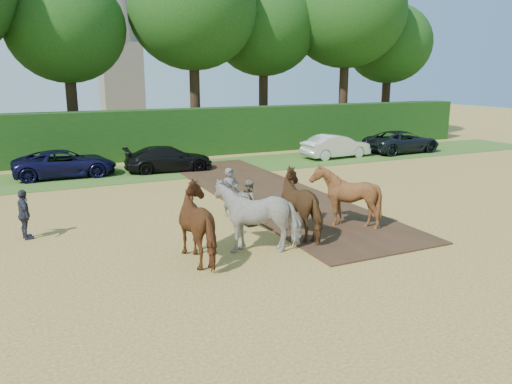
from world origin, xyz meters
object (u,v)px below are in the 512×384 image
Objects in this scene: parked_cars at (209,155)px; church at (116,3)px; spectator_near at (249,202)px; spectator_far at (24,215)px; plough_team at (281,208)px.

parked_cars is 1.31× the size of church.
spectator_near is 0.06× the size of church.
parked_cars is at bearing -12.38° from spectator_near.
church is (12.24, 50.36, 12.92)m from spectator_far.
spectator_far is 0.23× the size of plough_team.
church is at bearing -5.53° from spectator_near.
plough_team is 13.09m from parked_cars.
spectator_far is at bearing -135.63° from parked_cars.
spectator_near is at bearing -95.60° from church.
plough_team reaches higher than spectator_near.
spectator_far is 0.06× the size of church.
spectator_near is at bearing -114.91° from spectator_far.
plough_team reaches higher than parked_cars.
spectator_far reaches higher than parked_cars.
parked_cars is 43.12m from church.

